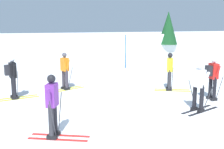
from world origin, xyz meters
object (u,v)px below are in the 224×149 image
object	(u,v)px
skier_black	(12,76)
skier_yellow	(170,70)
conifer_far_left	(168,28)
skier_red	(213,76)
trail_marker_pole	(126,51)
skier_orange	(65,70)
skier_purple	(53,104)
skier_white	(199,86)

from	to	relation	value
skier_black	skier_yellow	bearing A→B (deg)	-5.66
skier_yellow	conifer_far_left	xyz separation A→B (m)	(8.24, 14.96, 1.59)
skier_red	skier_black	world-z (taller)	same
skier_red	skier_black	bearing A→B (deg)	160.69
trail_marker_pole	conifer_far_left	bearing A→B (deg)	46.83
skier_orange	skier_purple	xyz separation A→B (m)	(-1.11, -5.31, 0.00)
skier_purple	trail_marker_pole	distance (m)	11.86
skier_purple	skier_black	distance (m)	4.52
skier_white	skier_orange	bearing A→B (deg)	130.05
skier_purple	skier_red	bearing A→B (deg)	15.64
skier_yellow	skier_orange	xyz separation A→B (m)	(-4.45, 1.59, -0.00)
skier_yellow	skier_black	bearing A→B (deg)	174.34
skier_white	skier_black	distance (m)	7.10
skier_purple	conifer_far_left	distance (m)	23.27
skier_yellow	skier_white	xyz separation A→B (m)	(-0.59, -3.00, -0.00)
skier_red	skier_yellow	distance (m)	2.10
skier_white	trail_marker_pole	distance (m)	9.60
conifer_far_left	skier_red	bearing A→B (deg)	-113.83
skier_yellow	skier_orange	world-z (taller)	same
skier_yellow	skier_white	world-z (taller)	same
skier_yellow	skier_black	size ratio (longest dim) A/B	1.00
skier_orange	trail_marker_pole	world-z (taller)	trail_marker_pole
skier_red	skier_white	size ratio (longest dim) A/B	1.00
skier_black	conifer_far_left	bearing A→B (deg)	43.79
skier_yellow	conifer_far_left	size ratio (longest dim) A/B	0.41
skier_black	conifer_far_left	distance (m)	20.71
skier_white	trail_marker_pole	bearing A→B (deg)	84.35
skier_yellow	skier_white	distance (m)	3.06
skier_white	trail_marker_pole	xyz separation A→B (m)	(0.95, 9.55, 0.20)
skier_red	skier_purple	size ratio (longest dim) A/B	1.00
skier_purple	skier_black	xyz separation A→B (m)	(-1.11, 4.38, 0.04)
trail_marker_pole	skier_yellow	bearing A→B (deg)	-93.12
skier_black	skier_red	bearing A→B (deg)	-19.31
skier_purple	trail_marker_pole	size ratio (longest dim) A/B	0.77
skier_yellow	conifer_far_left	distance (m)	17.15
skier_purple	skier_yellow	bearing A→B (deg)	33.81
skier_yellow	skier_orange	bearing A→B (deg)	160.30
skier_orange	skier_purple	distance (m)	5.43
skier_red	skier_black	size ratio (longest dim) A/B	1.00
skier_purple	skier_black	size ratio (longest dim) A/B	1.00
skier_white	skier_black	bearing A→B (deg)	148.94
skier_red	trail_marker_pole	size ratio (longest dim) A/B	0.77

